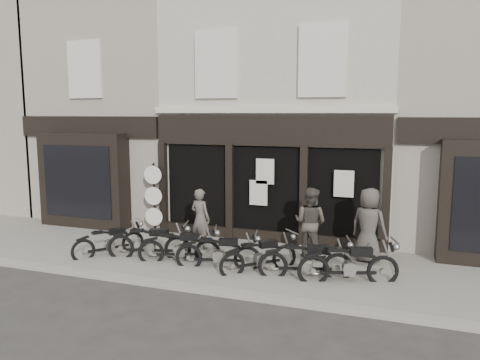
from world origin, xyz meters
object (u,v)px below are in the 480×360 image
(motorcycle_3, at_px, (219,256))
(motorcycle_2, at_px, (180,250))
(man_right, at_px, (369,225))
(man_centre, at_px, (310,222))
(motorcycle_4, at_px, (260,259))
(man_left, at_px, (200,218))
(motorcycle_0, at_px, (110,244))
(motorcycle_5, at_px, (306,264))
(motorcycle_6, at_px, (349,268))
(advert_sign_post, at_px, (154,202))
(motorcycle_1, at_px, (150,246))

(motorcycle_3, bearing_deg, motorcycle_2, 160.85)
(man_right, bearing_deg, man_centre, 23.23)
(motorcycle_4, bearing_deg, man_right, -12.60)
(man_left, xyz_separation_m, man_right, (4.62, 0.29, 0.11))
(motorcycle_4, xyz_separation_m, man_centre, (0.95, 1.46, 0.66))
(motorcycle_0, relative_size, motorcycle_5, 0.81)
(motorcycle_2, height_order, motorcycle_6, motorcycle_6)
(motorcycle_2, relative_size, motorcycle_4, 1.24)
(motorcycle_5, bearing_deg, man_left, 142.63)
(motorcycle_5, bearing_deg, motorcycle_3, 165.87)
(motorcycle_0, relative_size, man_centre, 0.94)
(motorcycle_6, height_order, advert_sign_post, advert_sign_post)
(man_right, xyz_separation_m, advert_sign_post, (-6.69, 0.70, 0.07))
(motorcycle_1, distance_m, motorcycle_5, 4.25)
(motorcycle_0, bearing_deg, motorcycle_6, -54.19)
(motorcycle_2, height_order, man_left, man_left)
(motorcycle_5, relative_size, motorcycle_6, 0.97)
(motorcycle_0, xyz_separation_m, motorcycle_6, (6.45, 0.04, 0.05))
(motorcycle_0, bearing_deg, motorcycle_4, -53.05)
(motorcycle_2, xyz_separation_m, motorcycle_3, (1.14, -0.12, 0.00))
(motorcycle_3, distance_m, motorcycle_6, 3.21)
(advert_sign_post, bearing_deg, motorcycle_5, -31.42)
(motorcycle_4, relative_size, man_left, 0.97)
(motorcycle_3, xyz_separation_m, motorcycle_5, (2.21, 0.06, 0.01))
(motorcycle_3, bearing_deg, advert_sign_post, 130.17)
(motorcycle_1, distance_m, motorcycle_4, 3.07)
(man_centre, bearing_deg, advert_sign_post, 6.23)
(motorcycle_6, xyz_separation_m, advert_sign_post, (-6.40, 2.31, 0.72))
(motorcycle_1, distance_m, advert_sign_post, 2.64)
(motorcycle_2, distance_m, motorcycle_5, 3.35)
(man_left, bearing_deg, advert_sign_post, -10.41)
(motorcycle_2, xyz_separation_m, motorcycle_5, (3.35, -0.06, 0.02))
(motorcycle_3, bearing_deg, motorcycle_0, 166.37)
(motorcycle_2, distance_m, man_left, 1.39)
(motorcycle_5, height_order, man_right, man_right)
(man_left, distance_m, advert_sign_post, 2.30)
(motorcycle_6, bearing_deg, motorcycle_1, 160.48)
(man_right, bearing_deg, motorcycle_2, 38.99)
(motorcycle_5, relative_size, man_centre, 1.16)
(man_centre, height_order, man_right, man_right)
(motorcycle_6, bearing_deg, advert_sign_post, 141.28)
(man_left, bearing_deg, motorcycle_2, 105.02)
(motorcycle_3, distance_m, motorcycle_5, 2.21)
(motorcycle_0, height_order, motorcycle_5, motorcycle_5)
(motorcycle_4, xyz_separation_m, motorcycle_6, (2.17, -0.07, 0.04))
(man_right, bearing_deg, motorcycle_5, 71.96)
(man_left, bearing_deg, motorcycle_3, 144.41)
(motorcycle_6, height_order, man_left, man_left)
(motorcycle_0, distance_m, man_centre, 5.51)
(motorcycle_2, relative_size, motorcycle_5, 0.95)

